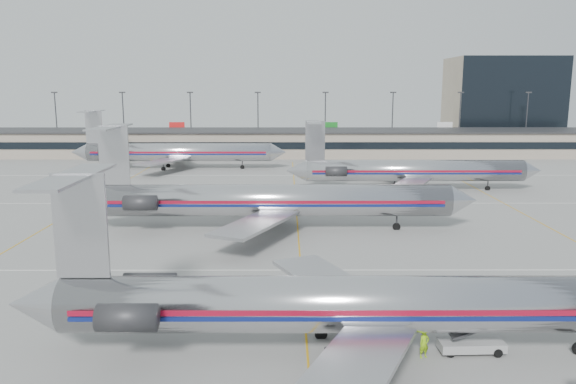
{
  "coord_description": "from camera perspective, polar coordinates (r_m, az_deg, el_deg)",
  "views": [
    {
      "loc": [
        -1.29,
        -39.07,
        16.46
      ],
      "look_at": [
        -1.15,
        24.83,
        4.5
      ],
      "focal_mm": 35.0,
      "sensor_mm": 36.0,
      "label": 1
    }
  ],
  "objects": [
    {
      "name": "ground",
      "position": [
        42.42,
        1.67,
        -12.24
      ],
      "size": [
        260.0,
        260.0,
        0.0
      ],
      "primitive_type": "plane",
      "color": "gray",
      "rests_on": "ground"
    },
    {
      "name": "apron_markings",
      "position": [
        51.77,
        1.33,
        -7.93
      ],
      "size": [
        160.0,
        0.15,
        0.02
      ],
      "primitive_type": "cube",
      "color": "silver",
      "rests_on": "ground"
    },
    {
      "name": "terminal",
      "position": [
        137.7,
        0.42,
        5.06
      ],
      "size": [
        162.0,
        17.0,
        6.25
      ],
      "color": "gray",
      "rests_on": "ground"
    },
    {
      "name": "light_mast_row",
      "position": [
        151.28,
        0.37,
        7.62
      ],
      "size": [
        163.6,
        0.4,
        15.28
      ],
      "color": "#38383D",
      "rests_on": "ground"
    },
    {
      "name": "distant_building",
      "position": [
        178.7,
        20.87,
        8.65
      ],
      "size": [
        30.0,
        20.0,
        25.0
      ],
      "primitive_type": "cube",
      "color": "tan",
      "rests_on": "ground"
    },
    {
      "name": "jet_foreground",
      "position": [
        35.45,
        6.78,
        -11.17
      ],
      "size": [
        44.23,
        26.04,
        11.58
      ],
      "color": "silver",
      "rests_on": "ground"
    },
    {
      "name": "jet_second_row",
      "position": [
        65.19,
        -2.04,
        -0.81
      ],
      "size": [
        47.04,
        27.7,
        12.31
      ],
      "color": "silver",
      "rests_on": "ground"
    },
    {
      "name": "jet_third_row",
      "position": [
        92.49,
        12.21,
        2.16
      ],
      "size": [
        41.22,
        25.36,
        11.27
      ],
      "color": "silver",
      "rests_on": "ground"
    },
    {
      "name": "jet_back_row",
      "position": [
        116.8,
        -11.41,
        4.02
      ],
      "size": [
        43.92,
        27.02,
        12.01
      ],
      "color": "silver",
      "rests_on": "ground"
    },
    {
      "name": "belt_loader",
      "position": [
        38.27,
        18.27,
        -14.32
      ],
      "size": [
        4.82,
        1.63,
        2.53
      ],
      "rotation": [
        0.0,
        0.0,
        0.04
      ],
      "color": "gray",
      "rests_on": "ground"
    },
    {
      "name": "ramp_worker_near",
      "position": [
        36.76,
        13.66,
        -14.74
      ],
      "size": [
        0.78,
        0.65,
        1.83
      ],
      "primitive_type": "imported",
      "rotation": [
        0.0,
        0.0,
        0.37
      ],
      "color": "#89C412",
      "rests_on": "ground"
    }
  ]
}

